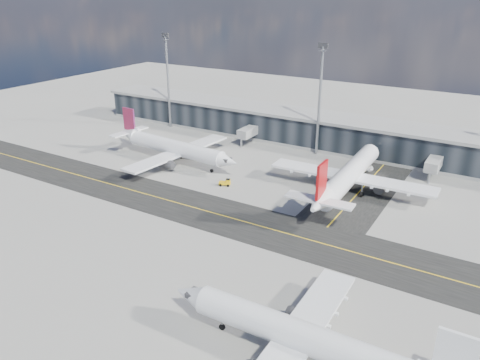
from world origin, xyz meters
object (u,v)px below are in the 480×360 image
Objects in this scene: airliner_redtail at (349,175)px; service_van at (366,165)px; airliner_near at (307,339)px; baggage_tug at (226,182)px; airliner_af at (174,148)px.

service_van is (-1.18, 16.78, -3.36)m from airliner_redtail.
baggage_tug is (-37.31, 40.42, -2.87)m from airliner_near.
airliner_redtail is at bearing 12.96° from airliner_near.
airliner_redtail is at bearing 100.50° from airliner_af.
airliner_near is 13.22× the size of baggage_tug.
airliner_redtail is 52.29m from airliner_near.
service_van is at bearing 92.57° from airliner_redtail.
airliner_redtail is 15.11× the size of baggage_tug.
airliner_redtail reaches higher than baggage_tug.
baggage_tug is 36.03m from service_van.
airliner_af is 73.67m from airliner_near.
airliner_af is 44.77m from airliner_redtail.
baggage_tug is at bearing -158.85° from airliner_redtail.
service_van is (23.70, 27.14, 0.03)m from baggage_tug.
baggage_tug is (19.69, -6.25, -3.07)m from airliner_af.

